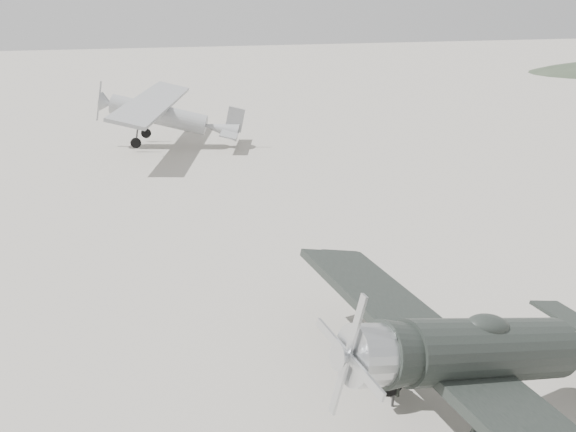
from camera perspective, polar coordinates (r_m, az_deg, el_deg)
ground at (r=15.79m, az=-0.98°, el=-10.05°), size 160.00×160.00×0.00m
lowwing_monoplane at (r=12.03m, az=20.67°, el=-12.68°), size 7.69×10.71×3.44m
highwing_monoplane at (r=32.77m, az=-12.41°, el=10.32°), size 8.20×11.45×3.24m
sign_board at (r=12.72m, az=9.80°, el=-15.15°), size 0.39×0.85×1.28m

